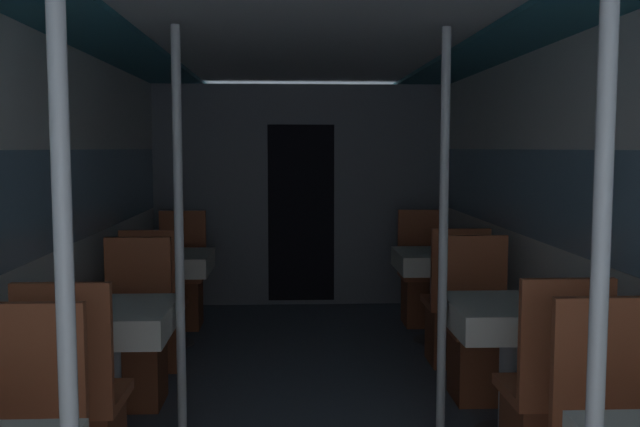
% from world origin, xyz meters
% --- Properties ---
extents(wall_left, '(0.05, 8.35, 2.13)m').
position_xyz_m(wall_left, '(-1.44, 2.78, 1.09)').
color(wall_left, silver).
rests_on(wall_left, ground_plane).
extents(wall_right, '(0.05, 8.35, 2.13)m').
position_xyz_m(wall_right, '(1.44, 2.78, 1.09)').
color(wall_right, silver).
rests_on(wall_right, ground_plane).
extents(ceiling_panel, '(2.89, 8.35, 0.07)m').
position_xyz_m(ceiling_panel, '(0.00, 2.78, 2.17)').
color(ceiling_panel, silver).
rests_on(ceiling_panel, wall_left).
extents(bulkhead_far, '(2.83, 0.09, 2.13)m').
position_xyz_m(bulkhead_far, '(0.00, 5.83, 1.06)').
color(bulkhead_far, slate).
rests_on(bulkhead_far, ground_plane).
extents(support_pole_left_0, '(0.05, 0.05, 2.13)m').
position_xyz_m(support_pole_left_0, '(-0.68, 0.70, 1.07)').
color(support_pole_left_0, silver).
rests_on(support_pole_left_0, ground_plane).
extents(dining_table_left_1, '(0.64, 0.64, 0.72)m').
position_xyz_m(dining_table_left_1, '(-1.04, 2.55, 0.60)').
color(dining_table_left_1, '#4C4C51').
rests_on(dining_table_left_1, ground_plane).
extents(chair_left_far_1, '(0.40, 0.40, 0.98)m').
position_xyz_m(chair_left_far_1, '(-1.04, 3.13, 0.30)').
color(chair_left_far_1, brown).
rests_on(chair_left_far_1, ground_plane).
extents(support_pole_left_1, '(0.05, 0.05, 2.13)m').
position_xyz_m(support_pole_left_1, '(-0.68, 2.55, 1.07)').
color(support_pole_left_1, silver).
rests_on(support_pole_left_1, ground_plane).
extents(dining_table_left_2, '(0.64, 0.64, 0.72)m').
position_xyz_m(dining_table_left_2, '(-1.04, 4.39, 0.60)').
color(dining_table_left_2, '#4C4C51').
rests_on(dining_table_left_2, ground_plane).
extents(chair_left_near_2, '(0.40, 0.40, 0.98)m').
position_xyz_m(chair_left_near_2, '(-1.04, 3.81, 0.30)').
color(chair_left_near_2, brown).
rests_on(chair_left_near_2, ground_plane).
extents(chair_left_far_2, '(0.40, 0.40, 0.98)m').
position_xyz_m(chair_left_far_2, '(-1.04, 4.97, 0.30)').
color(chair_left_far_2, brown).
rests_on(chair_left_far_2, ground_plane).
extents(support_pole_right_0, '(0.05, 0.05, 2.13)m').
position_xyz_m(support_pole_right_0, '(0.68, 0.70, 1.07)').
color(support_pole_right_0, silver).
rests_on(support_pole_right_0, ground_plane).
extents(dining_table_right_1, '(0.64, 0.64, 0.72)m').
position_xyz_m(dining_table_right_1, '(1.04, 2.55, 0.60)').
color(dining_table_right_1, '#4C4C51').
rests_on(dining_table_right_1, ground_plane).
extents(chair_right_near_1, '(0.40, 0.40, 0.98)m').
position_xyz_m(chair_right_near_1, '(1.04, 1.97, 0.30)').
color(chair_right_near_1, brown).
rests_on(chair_right_near_1, ground_plane).
extents(chair_right_far_1, '(0.40, 0.40, 0.98)m').
position_xyz_m(chair_right_far_1, '(1.04, 3.13, 0.30)').
color(chair_right_far_1, brown).
rests_on(chair_right_far_1, ground_plane).
extents(support_pole_right_1, '(0.05, 0.05, 2.13)m').
position_xyz_m(support_pole_right_1, '(0.68, 2.55, 1.07)').
color(support_pole_right_1, silver).
rests_on(support_pole_right_1, ground_plane).
extents(dining_table_right_2, '(0.64, 0.64, 0.72)m').
position_xyz_m(dining_table_right_2, '(1.04, 4.39, 0.60)').
color(dining_table_right_2, '#4C4C51').
rests_on(dining_table_right_2, ground_plane).
extents(chair_right_near_2, '(0.40, 0.40, 0.98)m').
position_xyz_m(chair_right_near_2, '(1.04, 3.81, 0.30)').
color(chair_right_near_2, brown).
rests_on(chair_right_near_2, ground_plane).
extents(chair_right_far_2, '(0.40, 0.40, 0.98)m').
position_xyz_m(chair_right_far_2, '(1.04, 4.97, 0.30)').
color(chair_right_far_2, brown).
rests_on(chair_right_far_2, ground_plane).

